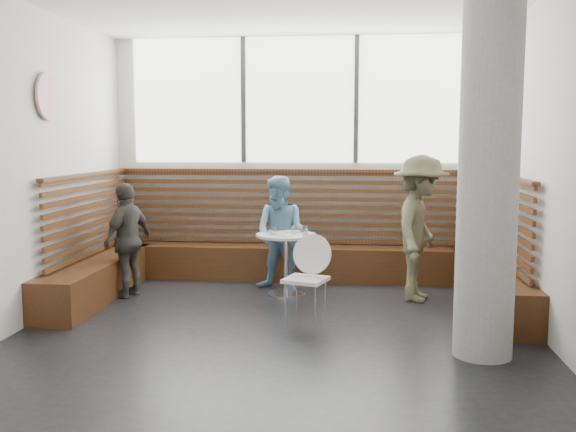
# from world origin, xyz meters

# --- Properties ---
(room) EXTENTS (5.00, 5.00, 3.20)m
(room) POSITION_xyz_m (0.00, 0.00, 1.60)
(room) COLOR silver
(room) RESTS_ON ground
(booth) EXTENTS (5.00, 2.50, 1.44)m
(booth) POSITION_xyz_m (0.00, 1.77, 0.41)
(booth) COLOR #3B200E
(booth) RESTS_ON ground
(concrete_column) EXTENTS (0.50, 0.50, 3.20)m
(concrete_column) POSITION_xyz_m (1.85, -0.60, 1.60)
(concrete_column) COLOR gray
(concrete_column) RESTS_ON ground
(wall_art) EXTENTS (0.03, 0.50, 0.50)m
(wall_art) POSITION_xyz_m (-2.46, 0.40, 2.30)
(wall_art) COLOR white
(wall_art) RESTS_ON room
(cafe_table) EXTENTS (0.72, 0.72, 0.74)m
(cafe_table) POSITION_xyz_m (-0.06, 1.40, 0.53)
(cafe_table) COLOR silver
(cafe_table) RESTS_ON ground
(cafe_chair) EXTENTS (0.42, 0.41, 0.88)m
(cafe_chair) POSITION_xyz_m (0.25, 0.37, 0.51)
(cafe_chair) COLOR white
(cafe_chair) RESTS_ON ground
(adult_man) EXTENTS (0.90, 1.22, 1.68)m
(adult_man) POSITION_xyz_m (1.49, 1.30, 0.84)
(adult_man) COLOR brown
(adult_man) RESTS_ON ground
(child_back) EXTENTS (0.81, 0.72, 1.41)m
(child_back) POSITION_xyz_m (-0.14, 1.63, 0.71)
(child_back) COLOR #6797B4
(child_back) RESTS_ON ground
(child_left) EXTENTS (0.56, 0.86, 1.35)m
(child_left) POSITION_xyz_m (-1.91, 1.14, 0.68)
(child_left) COLOR #41403B
(child_left) RESTS_ON ground
(plate_near) EXTENTS (0.20, 0.20, 0.01)m
(plate_near) POSITION_xyz_m (-0.17, 1.51, 0.74)
(plate_near) COLOR white
(plate_near) RESTS_ON cafe_table
(plate_far) EXTENTS (0.22, 0.22, 0.02)m
(plate_far) POSITION_xyz_m (-0.02, 1.56, 0.74)
(plate_far) COLOR white
(plate_far) RESTS_ON cafe_table
(glass_left) EXTENTS (0.07, 0.07, 0.11)m
(glass_left) POSITION_xyz_m (-0.21, 1.33, 0.79)
(glass_left) COLOR white
(glass_left) RESTS_ON cafe_table
(glass_mid) EXTENTS (0.07, 0.07, 0.11)m
(glass_mid) POSITION_xyz_m (0.03, 1.33, 0.79)
(glass_mid) COLOR white
(glass_mid) RESTS_ON cafe_table
(glass_right) EXTENTS (0.07, 0.07, 0.11)m
(glass_right) POSITION_xyz_m (0.16, 1.39, 0.79)
(glass_right) COLOR white
(glass_right) RESTS_ON cafe_table
(menu_card) EXTENTS (0.23, 0.18, 0.00)m
(menu_card) POSITION_xyz_m (0.04, 1.25, 0.74)
(menu_card) COLOR #A5C64C
(menu_card) RESTS_ON cafe_table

